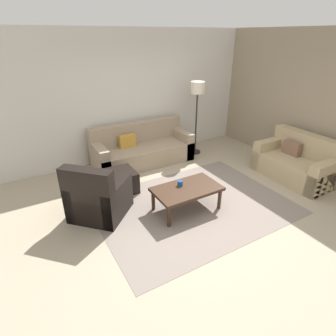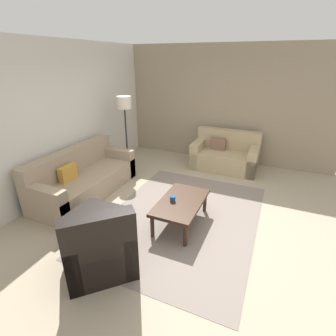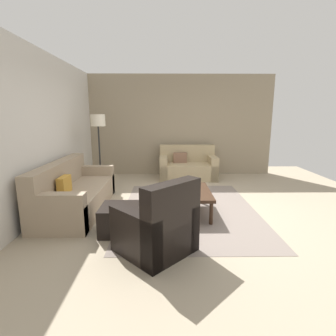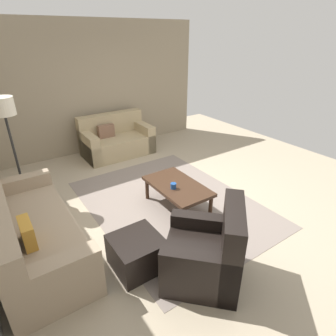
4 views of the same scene
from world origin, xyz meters
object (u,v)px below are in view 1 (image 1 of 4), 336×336
couch_main (141,149)px  lamp_standing (197,95)px  couch_loveseat (298,163)px  ottoman (120,181)px  cup (180,183)px  coffee_table (187,190)px  armchair_leather (98,200)px

couch_main → lamp_standing: bearing=-7.4°
couch_loveseat → couch_main: bearing=136.8°
couch_main → ottoman: bearing=-132.1°
couch_main → lamp_standing: (1.38, -0.18, 1.11)m
ottoman → cup: size_ratio=6.39×
coffee_table → cup: size_ratio=12.55×
couch_main → ottoman: (-0.91, -1.01, -0.10)m
couch_loveseat → coffee_table: size_ratio=1.37×
armchair_leather → cup: armchair_leather is taller
couch_main → armchair_leather: (-1.50, -1.59, 0.01)m
couch_main → coffee_table: 2.14m
armchair_leather → coffee_table: armchair_leather is taller
ottoman → coffee_table: (0.74, -1.12, 0.16)m
couch_loveseat → lamp_standing: size_ratio=0.88×
couch_loveseat → cup: (-2.66, 0.27, 0.15)m
ottoman → cup: bearing=-55.8°
couch_loveseat → armchair_leather: 4.00m
couch_main → cup: size_ratio=25.14×
ottoman → cup: cup is taller
couch_loveseat → ottoman: 3.58m
armchair_leather → lamp_standing: 3.39m
armchair_leather → cup: size_ratio=12.91×
couch_loveseat → armchair_leather: size_ratio=1.33×
ottoman → lamp_standing: bearing=19.9°
couch_loveseat → ottoman: couch_loveseat is taller
coffee_table → lamp_standing: bearing=51.5°
couch_loveseat → cup: couch_loveseat is taller
cup → coffee_table: bearing=-63.9°
couch_main → couch_loveseat: (2.43, -2.29, 0.00)m
lamp_standing → ottoman: bearing=-160.1°
couch_loveseat → ottoman: bearing=159.1°
coffee_table → armchair_leather: bearing=157.9°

